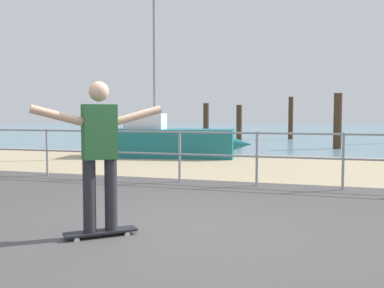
# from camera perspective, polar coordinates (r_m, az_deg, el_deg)

# --- Properties ---
(ground_plane) EXTENTS (24.00, 10.00, 0.04)m
(ground_plane) POSITION_cam_1_polar(r_m,az_deg,el_deg) (4.47, -8.43, -14.19)
(ground_plane) COLOR #474444
(ground_plane) RESTS_ON ground
(beach_strip) EXTENTS (24.00, 6.00, 0.04)m
(beach_strip) POSITION_cam_1_polar(r_m,az_deg,el_deg) (12.04, 8.55, -2.79)
(beach_strip) COLOR tan
(beach_strip) RESTS_ON ground
(sea_surface) EXTENTS (72.00, 50.00, 0.04)m
(sea_surface) POSITION_cam_1_polar(r_m,az_deg,el_deg) (39.88, 14.93, 1.72)
(sea_surface) COLOR slate
(sea_surface) RESTS_ON ground
(railing_fence) EXTENTS (13.99, 0.05, 1.05)m
(railing_fence) POSITION_cam_1_polar(r_m,az_deg,el_deg) (9.22, -6.14, -0.43)
(railing_fence) COLOR gray
(railing_fence) RESTS_ON ground
(sailboat) EXTENTS (5.06, 2.07, 5.26)m
(sailboat) POSITION_cam_1_polar(r_m,az_deg,el_deg) (14.17, -2.93, 0.36)
(sailboat) COLOR #19666B
(sailboat) RESTS_ON ground
(skateboard) EXTENTS (0.72, 0.69, 0.08)m
(skateboard) POSITION_cam_1_polar(r_m,az_deg,el_deg) (5.17, -11.52, -10.92)
(skateboard) COLOR black
(skateboard) RESTS_ON ground
(skateboarder) EXTENTS (1.12, 1.05, 1.65)m
(skateboarder) POSITION_cam_1_polar(r_m,az_deg,el_deg) (5.02, -11.67, -0.37)
(skateboarder) COLOR #26262B
(skateboarder) RESTS_ON skateboard
(groyne_post_0) EXTENTS (0.33, 0.33, 2.00)m
(groyne_post_0) POSITION_cam_1_polar(r_m,az_deg,el_deg) (25.75, 1.80, 2.99)
(groyne_post_0) COLOR #422D1E
(groyne_post_0) RESTS_ON ground
(groyne_post_1) EXTENTS (0.29, 0.29, 1.84)m
(groyne_post_1) POSITION_cam_1_polar(r_m,az_deg,el_deg) (23.05, 6.01, 2.68)
(groyne_post_1) COLOR #422D1E
(groyne_post_1) RESTS_ON ground
(groyne_post_2) EXTENTS (0.26, 0.26, 2.31)m
(groyne_post_2) POSITION_cam_1_polar(r_m,az_deg,el_deg) (24.91, 12.45, 3.23)
(groyne_post_2) COLOR #422D1E
(groyne_post_2) RESTS_ON ground
(groyne_post_3) EXTENTS (0.32, 0.32, 2.19)m
(groyne_post_3) POSITION_cam_1_polar(r_m,az_deg,el_deg) (18.44, 18.03, 2.77)
(groyne_post_3) COLOR #422D1E
(groyne_post_3) RESTS_ON ground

